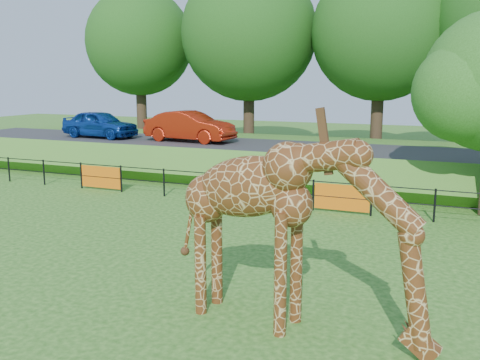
{
  "coord_description": "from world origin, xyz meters",
  "views": [
    {
      "loc": [
        6.64,
        -9.78,
        4.56
      ],
      "look_at": [
        1.48,
        2.6,
        2.0
      ],
      "focal_mm": 40.0,
      "sensor_mm": 36.0,
      "label": 1
    }
  ],
  "objects_px": {
    "car_blue": "(100,124)",
    "visitor": "(280,176)",
    "car_red": "(190,126)",
    "giraffe": "(297,235)"
  },
  "relations": [
    {
      "from": "car_blue",
      "to": "car_red",
      "type": "relative_size",
      "value": 0.92
    },
    {
      "from": "car_blue",
      "to": "visitor",
      "type": "xyz_separation_m",
      "value": [
        11.48,
        -3.84,
        -1.39
      ]
    },
    {
      "from": "car_blue",
      "to": "visitor",
      "type": "height_order",
      "value": "car_blue"
    },
    {
      "from": "car_blue",
      "to": "giraffe",
      "type": "bearing_deg",
      "value": -129.02
    },
    {
      "from": "giraffe",
      "to": "visitor",
      "type": "xyz_separation_m",
      "value": [
        -3.92,
        10.89,
        -1.05
      ]
    },
    {
      "from": "giraffe",
      "to": "car_red",
      "type": "bearing_deg",
      "value": 132.37
    },
    {
      "from": "giraffe",
      "to": "car_blue",
      "type": "xyz_separation_m",
      "value": [
        -15.39,
        14.73,
        0.34
      ]
    },
    {
      "from": "car_red",
      "to": "visitor",
      "type": "distance_m",
      "value": 7.51
    },
    {
      "from": "giraffe",
      "to": "visitor",
      "type": "relative_size",
      "value": 3.35
    },
    {
      "from": "car_red",
      "to": "visitor",
      "type": "xyz_separation_m",
      "value": [
        6.16,
        -4.06,
        -1.43
      ]
    }
  ]
}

